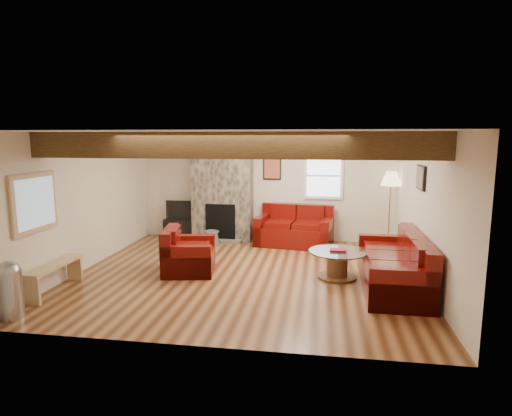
{
  "coord_description": "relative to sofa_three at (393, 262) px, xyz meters",
  "views": [
    {
      "loc": [
        1.31,
        -7.27,
        2.41
      ],
      "look_at": [
        0.12,
        0.4,
        1.14
      ],
      "focal_mm": 30.0,
      "sensor_mm": 36.0,
      "label": 1
    }
  ],
  "objects": [
    {
      "name": "room",
      "position": [
        -2.48,
        0.34,
        0.81
      ],
      "size": [
        8.0,
        8.0,
        8.0
      ],
      "color": "#512C15",
      "rests_on": "ground"
    },
    {
      "name": "oak_beam",
      "position": [
        -2.48,
        -0.91,
        1.87
      ],
      "size": [
        6.0,
        0.36,
        0.38
      ],
      "primitive_type": "cube",
      "color": "#311F0E",
      "rests_on": "room"
    },
    {
      "name": "chimney_breast",
      "position": [
        -3.48,
        2.83,
        0.78
      ],
      "size": [
        1.4,
        0.67,
        2.5
      ],
      "color": "#353129",
      "rests_on": "floor"
    },
    {
      "name": "back_window",
      "position": [
        -1.13,
        3.05,
        1.11
      ],
      "size": [
        0.9,
        0.08,
        1.1
      ],
      "primitive_type": null,
      "color": "white",
      "rests_on": "room"
    },
    {
      "name": "hatch_window",
      "position": [
        -5.44,
        -1.16,
        1.01
      ],
      "size": [
        0.08,
        1.0,
        0.9
      ],
      "primitive_type": null,
      "color": "tan",
      "rests_on": "room"
    },
    {
      "name": "ceiling_dome",
      "position": [
        -1.58,
        1.24,
        2.0
      ],
      "size": [
        0.4,
        0.4,
        0.18
      ],
      "primitive_type": null,
      "color": "#F0E6CC",
      "rests_on": "room"
    },
    {
      "name": "artwork_back",
      "position": [
        -2.33,
        3.05,
        1.26
      ],
      "size": [
        0.42,
        0.06,
        0.52
      ],
      "primitive_type": null,
      "color": "black",
      "rests_on": "room"
    },
    {
      "name": "artwork_right",
      "position": [
        0.48,
        0.64,
        1.31
      ],
      "size": [
        0.06,
        0.55,
        0.42
      ],
      "primitive_type": null,
      "color": "black",
      "rests_on": "room"
    },
    {
      "name": "sofa_three",
      "position": [
        0.0,
        0.0,
        0.0
      ],
      "size": [
        0.98,
        2.28,
        0.87
      ],
      "primitive_type": null,
      "rotation": [
        0.0,
        0.0,
        -1.59
      ],
      "color": "#4A0505",
      "rests_on": "floor"
    },
    {
      "name": "loveseat",
      "position": [
        -1.76,
        2.57,
        0.01
      ],
      "size": [
        1.8,
        1.19,
        0.89
      ],
      "primitive_type": null,
      "rotation": [
        0.0,
        0.0,
        -0.14
      ],
      "color": "#4A0505",
      "rests_on": "floor"
    },
    {
      "name": "armchair_red",
      "position": [
        -3.52,
        0.31,
        -0.03
      ],
      "size": [
        1.03,
        1.13,
        0.81
      ],
      "primitive_type": null,
      "rotation": [
        0.0,
        0.0,
        1.75
      ],
      "color": "#4A0505",
      "rests_on": "floor"
    },
    {
      "name": "coffee_table",
      "position": [
        -0.87,
        0.34,
        -0.19
      ],
      "size": [
        1.0,
        1.0,
        0.52
      ],
      "color": "#472C17",
      "rests_on": "floor"
    },
    {
      "name": "tv_cabinet",
      "position": [
        -4.46,
        2.87,
        -0.2
      ],
      "size": [
        0.93,
        0.37,
        0.47
      ],
      "primitive_type": "cube",
      "color": "black",
      "rests_on": "floor"
    },
    {
      "name": "television",
      "position": [
        -4.46,
        2.87,
        0.26
      ],
      "size": [
        0.81,
        0.11,
        0.46
      ],
      "primitive_type": "imported",
      "color": "black",
      "rests_on": "tv_cabinet"
    },
    {
      "name": "floor_lamp",
      "position": [
        0.32,
        2.66,
        1.01
      ],
      "size": [
        0.43,
        0.43,
        1.69
      ],
      "color": "#B28A4A",
      "rests_on": "floor"
    },
    {
      "name": "pine_bench",
      "position": [
        -5.31,
        -1.01,
        -0.21
      ],
      "size": [
        0.28,
        1.21,
        0.45
      ],
      "primitive_type": null,
      "color": "tan",
      "rests_on": "floor"
    },
    {
      "name": "pedal_bin",
      "position": [
        -5.27,
        -2.03,
        -0.04
      ],
      "size": [
        0.33,
        0.33,
        0.8
      ],
      "primitive_type": null,
      "rotation": [
        0.0,
        0.0,
        -0.03
      ],
      "color": "#A1A1A6",
      "rests_on": "floor"
    },
    {
      "name": "coal_bucket",
      "position": [
        -3.61,
        2.22,
        -0.27
      ],
      "size": [
        0.37,
        0.37,
        0.34
      ],
      "primitive_type": null,
      "color": "gray",
      "rests_on": "floor"
    }
  ]
}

